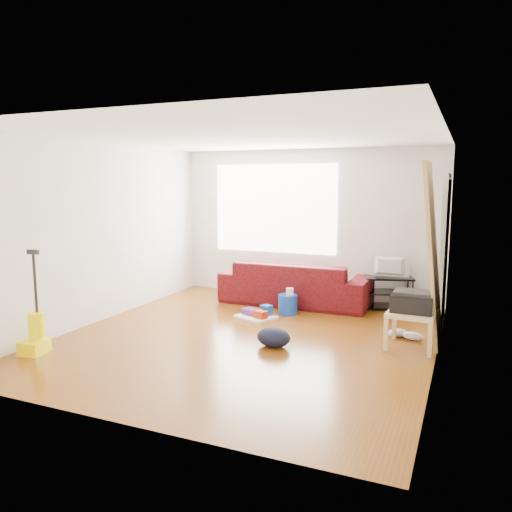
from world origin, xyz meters
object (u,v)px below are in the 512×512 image
at_px(tv_stand, 388,292).
at_px(cleaning_tray, 257,315).
at_px(side_table, 412,317).
at_px(bucket, 288,314).
at_px(vacuum, 35,334).
at_px(sofa, 295,303).
at_px(backpack, 274,346).

distance_m(tv_stand, cleaning_tray, 2.14).
bearing_deg(tv_stand, side_table, -91.49).
bearing_deg(bucket, vacuum, -126.71).
height_order(tv_stand, bucket, tv_stand).
bearing_deg(vacuum, side_table, 16.48).
relative_size(sofa, tv_stand, 2.92).
bearing_deg(sofa, bucket, 99.05).
relative_size(sofa, cleaning_tray, 3.74).
xyz_separation_m(tv_stand, vacuum, (-3.41, -3.72, -0.04)).
height_order(cleaning_tray, vacuum, vacuum).
xyz_separation_m(bucket, backpack, (0.35, -1.50, 0.00)).
distance_m(tv_stand, side_table, 1.90).
bearing_deg(vacuum, cleaning_tray, 44.01).
height_order(bucket, cleaning_tray, cleaning_tray).
relative_size(sofa, bucket, 8.20).
relative_size(side_table, cleaning_tray, 0.90).
bearing_deg(tv_stand, vacuum, -150.47).
xyz_separation_m(side_table, vacuum, (-3.95, -1.90, -0.15)).
relative_size(tv_stand, cleaning_tray, 1.28).
bearing_deg(side_table, sofa, 141.80).
height_order(side_table, backpack, side_table).
distance_m(backpack, vacuum, 2.77).
distance_m(tv_stand, vacuum, 5.05).
bearing_deg(bucket, sofa, 99.05).
height_order(bucket, backpack, bucket).
bearing_deg(sofa, vacuum, 60.18).
xyz_separation_m(tv_stand, bucket, (-1.33, -0.93, -0.26)).
distance_m(tv_stand, bucket, 1.64).
xyz_separation_m(bucket, vacuum, (-2.08, -2.79, 0.22)).
bearing_deg(backpack, bucket, 117.49).
distance_m(cleaning_tray, backpack, 1.26).
xyz_separation_m(tv_stand, side_table, (0.54, -1.82, 0.11)).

